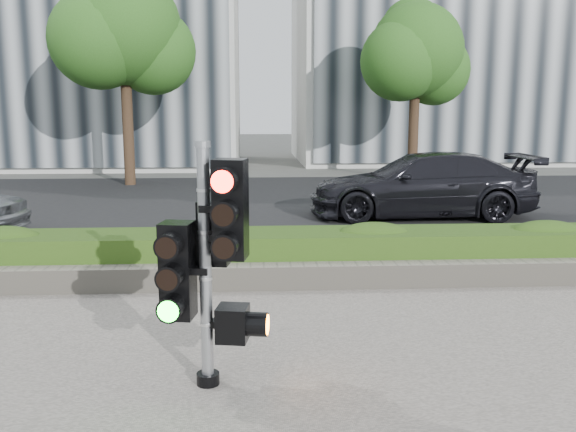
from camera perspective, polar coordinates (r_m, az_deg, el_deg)
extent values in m
plane|color=#51514C|center=(6.91, -0.36, -11.48)|extent=(120.00, 120.00, 0.00)
cube|color=black|center=(16.62, -2.16, 1.18)|extent=(60.00, 13.00, 0.02)
cube|color=gray|center=(9.89, -1.32, -4.51)|extent=(60.00, 0.25, 0.12)
cube|color=gray|center=(8.65, -1.02, -5.66)|extent=(12.00, 0.32, 0.34)
cube|color=#4C7724|center=(9.24, -1.19, -3.57)|extent=(12.00, 1.00, 0.68)
cube|color=#B7B7B2|center=(33.59, 17.02, 15.39)|extent=(18.00, 10.00, 12.00)
cylinder|color=black|center=(21.34, -14.76, 8.19)|extent=(0.36, 0.36, 4.03)
sphere|color=#214814|center=(21.51, -15.14, 16.65)|extent=(3.74, 3.74, 3.74)
sphere|color=#214814|center=(21.63, -12.54, 14.80)|extent=(2.88, 2.88, 2.88)
sphere|color=#214814|center=(21.19, -17.31, 15.48)|extent=(3.17, 3.17, 3.17)
sphere|color=#214814|center=(22.33, -14.85, 18.64)|extent=(2.59, 2.59, 2.59)
cylinder|color=black|center=(22.70, 11.65, 7.83)|extent=(0.36, 0.36, 3.58)
sphere|color=#214814|center=(22.79, 11.91, 14.92)|extent=(3.33, 3.33, 3.33)
sphere|color=#214814|center=(23.25, 13.52, 13.17)|extent=(2.56, 2.56, 2.56)
sphere|color=#214814|center=(22.23, 10.50, 14.10)|extent=(2.82, 2.82, 2.82)
sphere|color=#214814|center=(23.48, 11.55, 16.66)|extent=(2.30, 2.30, 2.30)
cylinder|color=black|center=(5.84, -7.49, -14.84)|extent=(0.21, 0.21, 0.11)
cylinder|color=gray|center=(5.49, -7.73, -4.99)|extent=(0.11, 0.11, 2.17)
cylinder|color=gray|center=(5.32, -8.01, 6.67)|extent=(0.14, 0.14, 0.05)
cube|color=#FF1107|center=(5.29, -5.39, 0.65)|extent=(0.32, 0.32, 0.87)
cube|color=#14E51E|center=(5.53, -10.27, -5.02)|extent=(0.32, 0.32, 0.87)
cube|color=black|center=(5.65, -6.89, -1.52)|extent=(0.32, 0.32, 0.59)
cube|color=orange|center=(5.62, -5.19, -9.97)|extent=(0.32, 0.32, 0.32)
imported|color=black|center=(14.73, 12.36, 2.87)|extent=(5.32, 2.32, 1.52)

